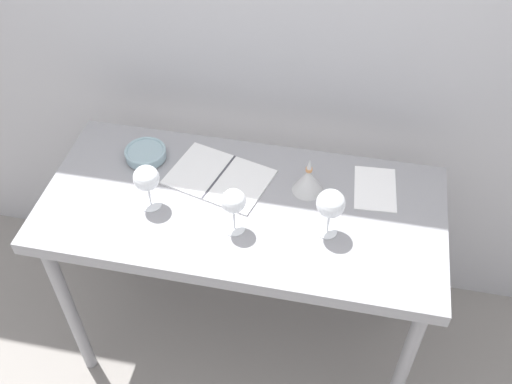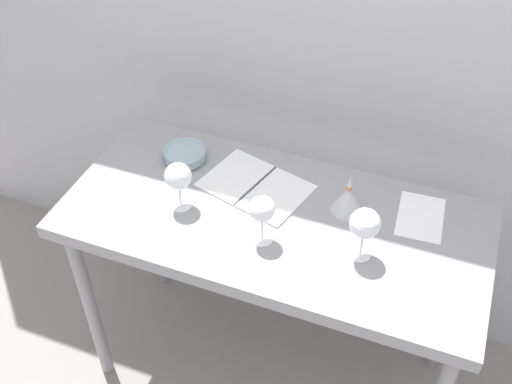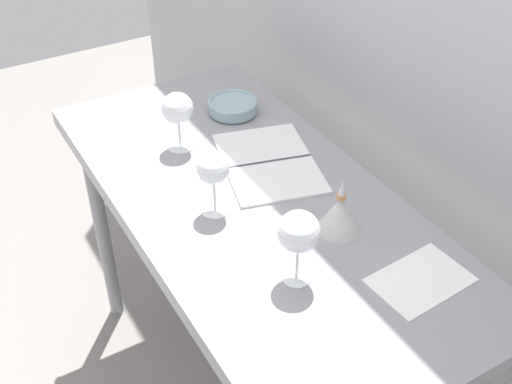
{
  "view_description": "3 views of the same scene",
  "coord_description": "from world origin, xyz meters",
  "views": [
    {
      "loc": [
        0.32,
        -1.36,
        2.38
      ],
      "look_at": [
        0.05,
        -0.02,
        0.98
      ],
      "focal_mm": 41.19,
      "sensor_mm": 36.0,
      "label": 1
    },
    {
      "loc": [
        0.47,
        -1.39,
        2.32
      ],
      "look_at": [
        -0.06,
        -0.01,
        0.99
      ],
      "focal_mm": 43.55,
      "sensor_mm": 36.0,
      "label": 2
    },
    {
      "loc": [
        1.15,
        -0.67,
        1.93
      ],
      "look_at": [
        0.04,
        -0.02,
        0.94
      ],
      "focal_mm": 45.7,
      "sensor_mm": 36.0,
      "label": 3
    }
  ],
  "objects": [
    {
      "name": "ground_plane",
      "position": [
        0.0,
        0.0,
        0.0
      ],
      "size": [
        6.0,
        6.0,
        0.0
      ],
      "primitive_type": "plane",
      "color": "gray"
    },
    {
      "name": "tasting_bowl",
      "position": [
        -0.4,
        0.15,
        0.93
      ],
      "size": [
        0.15,
        0.15,
        0.05
      ],
      "color": "beige",
      "rests_on": "steel_counter"
    },
    {
      "name": "back_wall",
      "position": [
        0.0,
        0.49,
        1.3
      ],
      "size": [
        3.8,
        0.04,
        2.6
      ],
      "primitive_type": "cube",
      "color": "#B3B3B8",
      "rests_on": "ground_plane"
    },
    {
      "name": "open_notebook",
      "position": [
        -0.11,
        0.1,
        0.9
      ],
      "size": [
        0.4,
        0.33,
        0.01
      ],
      "rotation": [
        0.0,
        0.0,
        -0.26
      ],
      "color": "white",
      "rests_on": "steel_counter"
    },
    {
      "name": "steel_counter",
      "position": [
        0.0,
        -0.01,
        0.79
      ],
      "size": [
        1.4,
        0.65,
        0.9
      ],
      "color": "gray",
      "rests_on": "ground_plane"
    },
    {
      "name": "wine_glass_near_right",
      "position": [
        0.3,
        -0.07,
        1.03
      ],
      "size": [
        0.09,
        0.09,
        0.18
      ],
      "color": "white",
      "rests_on": "steel_counter"
    },
    {
      "name": "tasting_sheet_upper",
      "position": [
        0.45,
        0.16,
        0.9
      ],
      "size": [
        0.16,
        0.23,
        0.0
      ],
      "primitive_type": "cube",
      "rotation": [
        0.0,
        0.0,
        0.07
      ],
      "color": "white",
      "rests_on": "steel_counter"
    },
    {
      "name": "wine_glass_near_left",
      "position": [
        -0.31,
        -0.07,
        1.02
      ],
      "size": [
        0.09,
        0.09,
        0.17
      ],
      "color": "white",
      "rests_on": "steel_counter"
    },
    {
      "name": "wine_glass_near_center",
      "position": [
        -0.0,
        -0.12,
        1.02
      ],
      "size": [
        0.08,
        0.08,
        0.17
      ],
      "color": "white",
      "rests_on": "steel_counter"
    },
    {
      "name": "decanter_funnel",
      "position": [
        0.21,
        0.11,
        0.95
      ],
      "size": [
        0.11,
        0.11,
        0.14
      ],
      "color": "silver",
      "rests_on": "steel_counter"
    }
  ]
}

